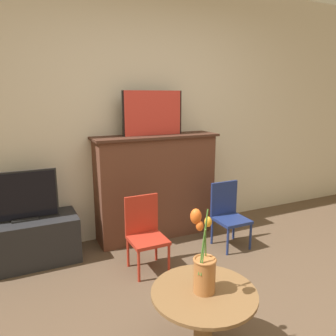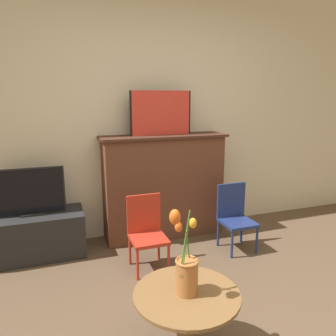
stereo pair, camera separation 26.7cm
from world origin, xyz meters
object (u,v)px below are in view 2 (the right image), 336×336
at_px(chair_red, 146,229).
at_px(painting, 161,113).
at_px(vase_tulips, 186,269).
at_px(tv_monitor, 32,192).
at_px(chair_blue, 235,214).

bearing_deg(chair_red, painting, 60.54).
distance_m(painting, vase_tulips, 1.95).
height_order(tv_monitor, chair_red, tv_monitor).
bearing_deg(chair_blue, tv_monitor, 165.81).
height_order(tv_monitor, vase_tulips, vase_tulips).
height_order(painting, tv_monitor, painting).
bearing_deg(chair_red, chair_blue, 4.12).
xyz_separation_m(chair_red, chair_blue, (0.94, 0.07, 0.00)).
bearing_deg(painting, vase_tulips, -104.24).
relative_size(chair_red, vase_tulips, 1.26).
height_order(painting, chair_red, painting).
relative_size(chair_red, chair_blue, 1.00).
distance_m(chair_red, vase_tulips, 1.16).
relative_size(tv_monitor, chair_blue, 0.91).
bearing_deg(vase_tulips, chair_red, 85.16).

